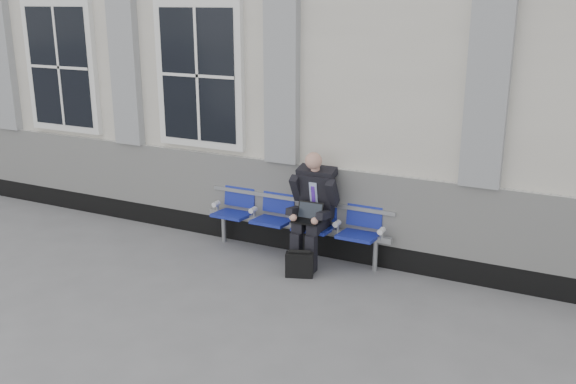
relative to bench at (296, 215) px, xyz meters
The scene contains 5 objects.
ground 2.35m from the bench, 144.58° to the right, with size 70.00×70.00×0.00m, color slate.
station_building 3.31m from the bench, 131.17° to the left, with size 14.40×4.40×4.49m.
bench is the anchor object (origin of this frame).
businessman 0.40m from the bench, 24.10° to the right, with size 0.59×0.79×1.44m.
briefcase 0.80m from the bench, 60.38° to the right, with size 0.36×0.25×0.34m.
Camera 1 is at (5.31, -5.73, 3.21)m, focal length 40.00 mm.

